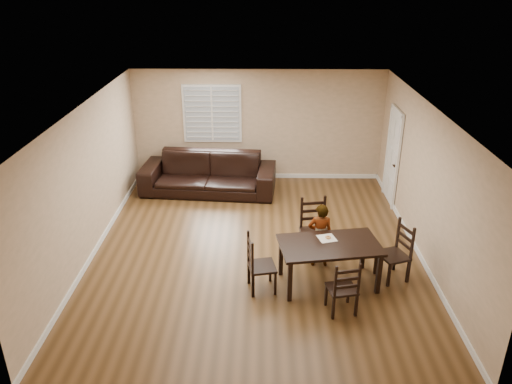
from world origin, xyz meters
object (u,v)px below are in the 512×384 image
(chair_right, at_px, (400,253))
(donut, at_px, (328,237))
(chair_left, at_px, (255,266))
(sofa, at_px, (208,174))
(dining_table, at_px, (330,249))
(chair_near, at_px, (313,228))
(chair_far, at_px, (345,292))
(child, at_px, (320,235))

(chair_right, height_order, donut, chair_right)
(chair_left, distance_m, sofa, 4.09)
(dining_table, distance_m, donut, 0.21)
(donut, bearing_deg, sofa, 123.46)
(chair_near, height_order, chair_far, chair_near)
(chair_left, bearing_deg, chair_near, -51.90)
(chair_left, distance_m, child, 1.37)
(chair_near, xyz_separation_m, chair_left, (-1.05, -1.22, -0.04))
(sofa, bearing_deg, donut, -51.67)
(chair_left, bearing_deg, dining_table, -92.04)
(chair_far, relative_size, child, 0.78)
(chair_near, bearing_deg, chair_right, -40.22)
(child, xyz_separation_m, donut, (0.08, -0.40, 0.19))
(chair_far, relative_size, chair_right, 0.90)
(chair_far, relative_size, donut, 9.79)
(child, bearing_deg, dining_table, 97.62)
(chair_left, bearing_deg, child, -66.66)
(chair_near, relative_size, chair_right, 1.06)
(chair_far, distance_m, donut, 1.09)
(dining_table, bearing_deg, child, 90.00)
(chair_near, bearing_deg, sofa, 119.29)
(chair_near, bearing_deg, child, -90.55)
(chair_far, height_order, donut, chair_far)
(chair_left, relative_size, child, 0.84)
(dining_table, distance_m, child, 0.59)
(chair_right, bearing_deg, dining_table, -100.40)
(chair_near, height_order, child, child)
(chair_right, distance_m, child, 1.36)
(chair_right, relative_size, child, 0.87)
(chair_far, height_order, sofa, chair_far)
(dining_table, bearing_deg, chair_left, -179.78)
(chair_right, xyz_separation_m, sofa, (-3.57, 3.52, -0.02))
(chair_left, bearing_deg, sofa, 4.97)
(chair_left, height_order, donut, chair_left)
(chair_far, distance_m, child, 1.44)
(dining_table, bearing_deg, chair_right, 1.16)
(chair_near, relative_size, chair_left, 1.09)
(chair_far, distance_m, chair_left, 1.50)
(chair_far, bearing_deg, chair_left, -37.30)
(donut, xyz_separation_m, sofa, (-2.35, 3.55, -0.33))
(dining_table, distance_m, chair_near, 1.05)
(dining_table, xyz_separation_m, chair_right, (1.21, 0.22, -0.20))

